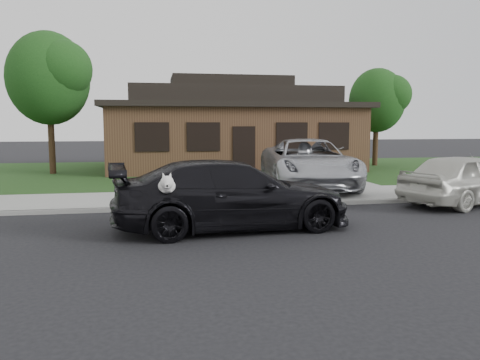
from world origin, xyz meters
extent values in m
plane|color=black|center=(0.00, 0.00, 0.00)|extent=(120.00, 120.00, 0.00)
cube|color=gray|center=(0.00, 5.00, 0.06)|extent=(60.00, 3.00, 0.12)
cube|color=gray|center=(0.00, 3.50, 0.06)|extent=(60.00, 0.12, 0.12)
cube|color=#193814|center=(0.00, 13.00, 0.07)|extent=(60.00, 13.00, 0.13)
cube|color=gray|center=(6.00, 10.00, 0.07)|extent=(4.50, 13.00, 0.14)
imported|color=black|center=(1.83, 0.94, 0.78)|extent=(5.58, 2.67, 1.57)
ellipsoid|color=white|center=(0.35, -0.03, 1.14)|extent=(0.34, 0.40, 0.30)
sphere|color=white|center=(0.35, -0.26, 1.24)|extent=(0.26, 0.26, 0.26)
cube|color=white|center=(0.35, -0.38, 1.19)|extent=(0.09, 0.12, 0.08)
sphere|color=black|center=(0.35, -0.44, 1.19)|extent=(0.04, 0.04, 0.04)
cone|color=white|center=(0.28, -0.21, 1.37)|extent=(0.11, 0.11, 0.14)
cone|color=white|center=(0.41, -0.21, 1.37)|extent=(0.11, 0.11, 0.14)
imported|color=#B2B4BA|center=(5.48, 6.54, 1.00)|extent=(3.55, 6.46, 1.71)
imported|color=beige|center=(9.18, 2.89, 0.77)|extent=(4.85, 3.24, 1.53)
cube|color=navy|center=(4.36, 4.95, 0.57)|extent=(0.57, 0.57, 0.90)
cube|color=#080C64|center=(4.36, 4.95, 1.07)|extent=(0.62, 0.62, 0.10)
cylinder|color=black|center=(4.16, 4.68, 0.19)|extent=(0.05, 0.14, 0.14)
cylinder|color=black|center=(4.56, 4.68, 0.19)|extent=(0.05, 0.14, 0.14)
cube|color=#422B1C|center=(4.00, 15.00, 1.63)|extent=(12.00, 8.00, 3.00)
cube|color=black|center=(4.00, 15.00, 3.25)|extent=(12.60, 8.60, 0.25)
cube|color=black|center=(4.00, 15.00, 3.78)|extent=(10.00, 6.50, 0.80)
cube|color=black|center=(4.00, 15.00, 4.48)|extent=(6.00, 3.50, 0.60)
cube|color=black|center=(4.00, 10.97, 1.23)|extent=(1.00, 0.06, 2.10)
cube|color=black|center=(0.00, 10.97, 1.83)|extent=(1.30, 0.05, 1.10)
cube|color=black|center=(2.20, 10.97, 1.83)|extent=(1.30, 0.05, 1.10)
cube|color=black|center=(6.20, 10.97, 1.83)|extent=(1.30, 0.05, 1.10)
cube|color=black|center=(8.20, 10.97, 1.83)|extent=(1.30, 0.05, 1.10)
cylinder|color=#332114|center=(-4.50, 13.00, 1.37)|extent=(0.28, 0.28, 2.48)
ellipsoid|color=#143811|center=(-4.50, 13.00, 4.41)|extent=(3.60, 3.60, 4.14)
sphere|color=#26591E|center=(-3.78, 12.46, 4.77)|extent=(2.52, 2.52, 2.52)
cylinder|color=#332114|center=(12.00, 14.50, 1.14)|extent=(0.28, 0.28, 2.03)
ellipsoid|color=#143811|center=(12.00, 14.50, 3.65)|extent=(3.00, 3.00, 3.45)
sphere|color=#26591E|center=(12.60, 14.05, 3.95)|extent=(2.10, 2.10, 2.10)
camera|label=1|loc=(0.14, -9.41, 2.37)|focal=35.00mm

